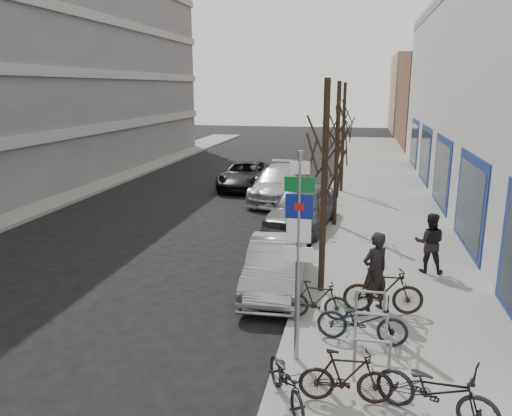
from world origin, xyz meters
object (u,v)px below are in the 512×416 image
at_px(pedestrian_near, 375,271).
at_px(pedestrian_far, 430,242).
at_px(bike_near_left, 287,377).
at_px(bike_mid_curb, 362,317).
at_px(meter_front, 302,267).
at_px(tree_near, 326,137).
at_px(bike_far_curb, 437,385).
at_px(bike_rack, 371,327).
at_px(lane_car, 245,175).
at_px(tree_mid, 338,120).
at_px(tree_far, 344,112).
at_px(parked_car_front, 276,266).
at_px(bike_mid_inner, 317,300).
at_px(parked_car_back, 280,183).
at_px(highway_sign_pole, 299,246).
at_px(meter_back, 329,185).
at_px(meter_mid, 320,214).
at_px(bike_near_right, 346,376).
at_px(parked_car_mid, 302,207).
at_px(bike_far_inner, 383,291).

height_order(pedestrian_near, pedestrian_far, pedestrian_near).
bearing_deg(bike_near_left, bike_mid_curb, 35.01).
bearing_deg(meter_front, tree_near, 48.01).
bearing_deg(pedestrian_near, bike_far_curb, 64.74).
xyz_separation_m(bike_rack, lane_car, (-6.30, 16.37, 0.04)).
distance_m(bike_rack, tree_mid, 10.08).
height_order(tree_far, parked_car_front, tree_far).
bearing_deg(bike_mid_inner, parked_car_back, 13.77).
relative_size(tree_mid, tree_far, 1.00).
distance_m(bike_mid_curb, parked_car_back, 14.04).
bearing_deg(tree_mid, highway_sign_pole, -91.14).
distance_m(meter_front, meter_back, 11.00).
height_order(tree_mid, bike_near_left, tree_mid).
xyz_separation_m(tree_near, tree_mid, (0.00, 6.50, 0.00)).
xyz_separation_m(highway_sign_pole, lane_car, (-4.90, 16.98, -1.75)).
bearing_deg(meter_front, bike_near_left, -86.55).
xyz_separation_m(tree_near, meter_mid, (-0.45, 5.00, -3.19)).
bearing_deg(pedestrian_far, meter_mid, -37.90).
relative_size(meter_front, meter_back, 1.00).
bearing_deg(bike_near_right, parked_car_front, 17.59).
height_order(meter_front, parked_car_front, meter_front).
height_order(tree_near, parked_car_mid, tree_near).
xyz_separation_m(bike_far_curb, pedestrian_near, (-0.87, 3.92, 0.36)).
relative_size(highway_sign_pole, meter_mid, 3.31).
xyz_separation_m(bike_near_right, bike_far_inner, (0.74, 3.60, 0.08)).
xyz_separation_m(bike_far_curb, bike_far_inner, (-0.66, 3.75, -0.03)).
bearing_deg(bike_far_inner, meter_mid, 13.14).
xyz_separation_m(bike_far_inner, pedestrian_near, (-0.21, 0.17, 0.39)).
distance_m(meter_mid, bike_near_left, 9.94).
relative_size(bike_mid_inner, bike_far_inner, 0.82).
relative_size(bike_near_right, parked_car_mid, 0.31).
relative_size(tree_far, meter_front, 4.33).
bearing_deg(meter_back, parked_car_mid, -99.58).
bearing_deg(parked_car_mid, tree_mid, 27.19).
bearing_deg(pedestrian_near, tree_far, -122.41).
relative_size(tree_near, pedestrian_near, 2.88).
bearing_deg(bike_rack, meter_mid, 101.80).
bearing_deg(bike_mid_inner, meter_back, 3.39).
bearing_deg(parked_car_mid, lane_car, 124.66).
xyz_separation_m(tree_far, meter_front, (-0.45, -13.50, -3.19)).
bearing_deg(pedestrian_near, bike_rack, 49.35).
relative_size(bike_near_left, parked_car_front, 0.39).
xyz_separation_m(meter_mid, bike_near_right, (1.22, -9.69, -0.28)).
bearing_deg(bike_mid_curb, parked_car_mid, 19.00).
relative_size(bike_rack, pedestrian_near, 1.19).
height_order(tree_mid, meter_front, tree_mid).
bearing_deg(bike_mid_inner, parked_car_front, 35.63).
xyz_separation_m(tree_mid, tree_far, (0.00, 6.50, 0.00)).
bearing_deg(parked_car_front, highway_sign_pole, -78.04).
xyz_separation_m(bike_mid_curb, bike_far_inner, (0.48, 1.47, -0.00)).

